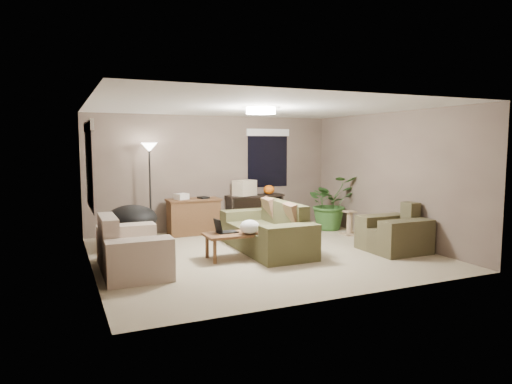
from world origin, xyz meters
name	(u,v)px	position (x,y,z in m)	size (l,w,h in m)	color
room_shell	(261,181)	(0.00, 0.00, 1.25)	(5.50, 5.50, 5.50)	tan
main_sofa	(268,233)	(0.23, 0.20, 0.29)	(0.95, 2.20, 0.85)	#454529
throw_pillows	(281,213)	(0.49, 0.20, 0.65)	(0.29, 1.37, 0.47)	#8C7251
loveseat	(130,252)	(-2.23, -0.24, 0.30)	(0.90, 1.60, 0.85)	beige
armchair	(394,234)	(2.23, -0.79, 0.30)	(0.95, 1.00, 0.85)	#454029
coffee_table	(235,237)	(-0.52, -0.13, 0.36)	(1.00, 0.55, 0.42)	brown
laptop	(223,229)	(-0.69, -0.03, 0.48)	(0.38, 0.25, 0.24)	black
plastic_bag	(250,227)	(-0.32, -0.28, 0.54)	(0.33, 0.30, 0.23)	white
desk	(194,216)	(-0.59, 2.10, 0.38)	(1.10, 0.50, 0.75)	brown
desk_papers	(186,197)	(-0.74, 2.09, 0.80)	(0.72, 0.32, 0.12)	silver
console_table	(255,209)	(0.87, 2.25, 0.44)	(1.30, 0.40, 0.75)	black
pumpkin	(269,190)	(1.22, 2.25, 0.85)	(0.25, 0.25, 0.21)	orange
cardboard_box	(244,188)	(0.62, 2.25, 0.92)	(0.45, 0.34, 0.34)	beige
papasan_chair	(132,223)	(-1.98, 1.26, 0.47)	(1.04, 1.04, 0.80)	black
floor_lamp	(149,159)	(-1.47, 2.13, 1.60)	(0.32, 0.32, 1.91)	black
ceiling_fixture	(261,111)	(0.00, 0.00, 2.44)	(0.50, 0.50, 0.10)	white
houseplant	(330,208)	(2.34, 1.44, 0.47)	(1.08, 1.20, 0.93)	#2D5923
cat_scratching_post	(350,224)	(2.38, 0.76, 0.21)	(0.32, 0.32, 0.50)	tan
window_left	(88,151)	(-2.73, 0.30, 1.78)	(0.05, 1.56, 1.33)	black
window_back	(268,148)	(1.30, 2.48, 1.79)	(1.06, 0.05, 1.33)	black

